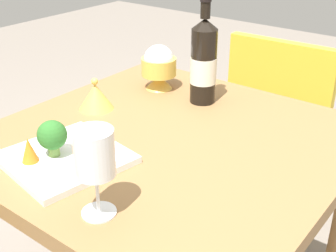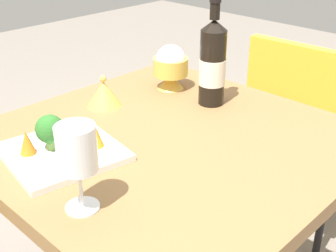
% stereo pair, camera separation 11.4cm
% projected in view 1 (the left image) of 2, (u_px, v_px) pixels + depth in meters
% --- Properties ---
extents(dining_table, '(0.86, 0.86, 0.75)m').
position_uv_depth(dining_table, '(168.00, 167.00, 1.19)').
color(dining_table, olive).
rests_on(dining_table, ground_plane).
extents(chair_by_wall, '(0.41, 0.41, 0.85)m').
position_uv_depth(chair_by_wall, '(282.00, 116.00, 1.78)').
color(chair_by_wall, gold).
rests_on(chair_by_wall, ground_plane).
extents(wine_bottle, '(0.08, 0.08, 0.32)m').
position_uv_depth(wine_bottle, '(204.00, 61.00, 1.30)').
color(wine_bottle, black).
rests_on(wine_bottle, dining_table).
extents(wine_glass, '(0.08, 0.08, 0.18)m').
position_uv_depth(wine_glass, '(94.00, 155.00, 0.81)').
color(wine_glass, white).
rests_on(wine_glass, dining_table).
extents(rice_bowl, '(0.11, 0.11, 0.14)m').
position_uv_depth(rice_bowl, '(159.00, 66.00, 1.42)').
color(rice_bowl, gold).
rests_on(rice_bowl, dining_table).
extents(rice_bowl_lid, '(0.10, 0.10, 0.09)m').
position_uv_depth(rice_bowl_lid, '(96.00, 96.00, 1.29)').
color(rice_bowl_lid, gold).
rests_on(rice_bowl_lid, dining_table).
extents(serving_plate, '(0.29, 0.29, 0.02)m').
position_uv_depth(serving_plate, '(65.00, 158.00, 1.04)').
color(serving_plate, white).
rests_on(serving_plate, dining_table).
extents(broccoli_floret, '(0.07, 0.07, 0.09)m').
position_uv_depth(broccoli_floret, '(52.00, 136.00, 1.01)').
color(broccoli_floret, '#729E4C').
rests_on(broccoli_floret, serving_plate).
extents(carrot_garnish_left, '(0.04, 0.04, 0.06)m').
position_uv_depth(carrot_garnish_left, '(29.00, 150.00, 1.00)').
color(carrot_garnish_left, orange).
rests_on(carrot_garnish_left, serving_plate).
extents(carrot_garnish_right, '(0.04, 0.04, 0.06)m').
position_uv_depth(carrot_garnish_right, '(98.00, 138.00, 1.04)').
color(carrot_garnish_right, orange).
rests_on(carrot_garnish_right, serving_plate).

